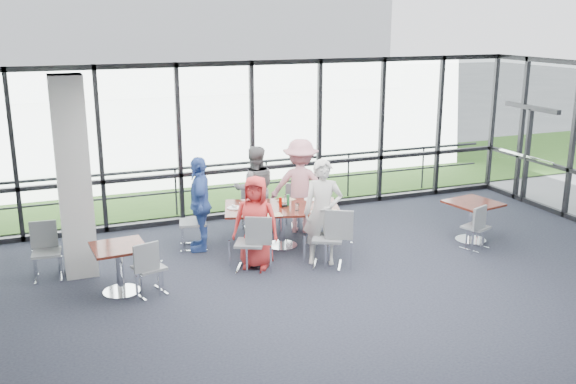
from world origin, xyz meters
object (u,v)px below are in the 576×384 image
object	(u,v)px
diner_near_right	(323,212)
chair_main_fl	(256,208)
diner_far_left	(255,189)
chair_spare_lb	(47,253)
chair_main_nr	(328,238)
chair_main_end	(193,222)
side_table_right	(473,208)
diner_end	(200,204)
side_table_left	(119,254)
structural_column	(74,178)
chair_spare_r	(476,227)
chair_main_nl	(250,243)
diner_near_left	(256,222)
chair_main_fr	(301,207)
main_table	(282,213)
chair_spare_la	(149,268)
diner_far_right	(301,186)

from	to	relation	value
diner_near_right	chair_main_fl	bearing A→B (deg)	127.21
diner_far_left	chair_spare_lb	xyz separation A→B (m)	(-3.82, -1.07, -0.40)
chair_main_nr	chair_main_end	world-z (taller)	chair_main_nr
chair_spare_lb	chair_main_nr	bearing A→B (deg)	170.51
side_table_right	chair_spare_lb	xyz separation A→B (m)	(-7.37, 0.96, -0.19)
diner_end	side_table_left	bearing A→B (deg)	-34.36
structural_column	chair_spare_r	xyz separation A→B (m)	(6.66, -1.39, -1.19)
diner_far_left	chair_main_nl	distance (m)	2.05
diner_near_left	diner_near_right	world-z (taller)	diner_near_right
side_table_right	chair_spare_lb	distance (m)	7.43
chair_main_nl	chair_main_fr	bearing A→B (deg)	73.68
main_table	chair_main_nl	xyz separation A→B (m)	(-0.89, -0.86, -0.17)
structural_column	diner_near_left	xyz separation A→B (m)	(2.74, -0.76, -0.82)
chair_spare_la	chair_spare_lb	size ratio (longest dim) A/B	0.96
side_table_right	chair_main_fr	size ratio (longest dim) A/B	1.18
side_table_left	chair_spare_lb	bearing A→B (deg)	136.24
chair_spare_la	chair_spare_lb	distance (m)	1.84
chair_main_end	chair_spare_lb	distance (m)	2.53
diner_far_left	diner_end	world-z (taller)	diner_end
diner_near_right	chair_spare_la	size ratio (longest dim) A/B	2.09
diner_end	chair_main_end	bearing A→B (deg)	-115.10
main_table	chair_spare_lb	distance (m)	3.99
diner_near_right	chair_main_fl	size ratio (longest dim) A/B	2.06
diner_end	chair_main_nl	xyz separation A→B (m)	(0.50, -1.26, -0.38)
diner_far_right	chair_spare_lb	size ratio (longest dim) A/B	2.05
chair_spare_la	chair_main_nl	bearing A→B (deg)	-4.66
chair_main_nl	structural_column	bearing A→B (deg)	-171.69
side_table_right	chair_spare_r	distance (m)	0.48
main_table	diner_end	distance (m)	1.47
diner_near_right	diner_end	distance (m)	2.23
diner_near_left	chair_main_fr	size ratio (longest dim) A/B	1.87
chair_main_end	side_table_right	bearing A→B (deg)	85.48
structural_column	chair_spare_lb	world-z (taller)	structural_column
chair_main_nr	chair_spare_la	xyz separation A→B (m)	(-2.95, -0.05, -0.07)
main_table	chair_main_fl	xyz separation A→B (m)	(-0.14, 1.07, -0.20)
structural_column	diner_far_left	world-z (taller)	structural_column
diner_near_right	chair_spare_lb	world-z (taller)	diner_near_right
diner_near_right	chair_main_end	distance (m)	2.42
side_table_right	chair_main_fr	bearing A→B (deg)	144.00
diner_end	chair_main_fl	bearing A→B (deg)	132.12
main_table	chair_main_fl	distance (m)	1.10
main_table	chair_main_nl	bearing A→B (deg)	-119.54
structural_column	chair_main_fl	size ratio (longest dim) A/B	3.69
diner_near_right	diner_far_right	bearing A→B (deg)	103.95
main_table	diner_near_left	distance (m)	1.06
diner_near_right	chair_spare_r	size ratio (longest dim) A/B	2.18
chair_main_end	chair_spare_lb	xyz separation A→B (m)	(-2.48, -0.54, -0.04)
diner_near_left	chair_main_end	world-z (taller)	diner_near_left
diner_near_left	diner_end	distance (m)	1.32
chair_main_end	chair_spare_la	size ratio (longest dim) A/B	1.13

